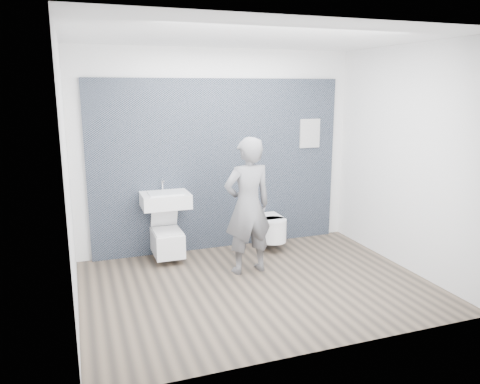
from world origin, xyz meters
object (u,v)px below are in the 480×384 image
object	(u,v)px
visitor	(248,206)
washbasin	(165,200)
toilet_square	(167,241)
toilet_rounded	(271,228)

from	to	relation	value
visitor	washbasin	bearing A→B (deg)	-46.44
toilet_square	visitor	size ratio (longest dim) A/B	0.42
washbasin	visitor	bearing A→B (deg)	-41.27
washbasin	toilet_rounded	xyz separation A→B (m)	(1.49, -0.07, -0.52)
toilet_square	visitor	bearing A→B (deg)	-40.00
toilet_square	toilet_rounded	xyz separation A→B (m)	(1.49, -0.04, 0.04)
visitor	toilet_square	bearing A→B (deg)	-45.17
toilet_rounded	visitor	size ratio (longest dim) A/B	0.36
toilet_square	washbasin	bearing A→B (deg)	90.00
washbasin	visitor	xyz separation A→B (m)	(0.87, -0.77, 0.02)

